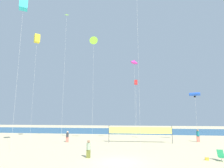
{
  "coord_description": "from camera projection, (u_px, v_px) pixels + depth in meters",
  "views": [
    {
      "loc": [
        1.63,
        -16.04,
        3.74
      ],
      "look_at": [
        -1.84,
        8.99,
        8.06
      ],
      "focal_mm": 30.11,
      "sensor_mm": 36.0,
      "label": 1
    }
  ],
  "objects": [
    {
      "name": "ground_plane",
      "position": [
        119.0,
        163.0,
        15.25
      ],
      "size": [
        120.0,
        120.0,
        0.0
      ],
      "primitive_type": "plane",
      "color": "beige"
    },
    {
      "name": "beachgoer_sage_shirt",
      "position": [
        88.0,
        148.0,
        17.11
      ],
      "size": [
        0.36,
        0.36,
        1.57
      ],
      "rotation": [
        0.0,
        0.0,
        2.7
      ],
      "color": "olive",
      "rests_on": "ground"
    },
    {
      "name": "folding_beach_chair",
      "position": [
        221.0,
        155.0,
        15.9
      ],
      "size": [
        0.52,
        0.65,
        0.89
      ],
      "rotation": [
        0.0,
        0.0,
        -0.32
      ],
      "color": "#1E8C4C",
      "rests_on": "ground"
    },
    {
      "name": "kite_lime_diamond",
      "position": [
        66.0,
        18.0,
        27.93
      ],
      "size": [
        0.66,
        0.66,
        18.87
      ],
      "color": "silver",
      "rests_on": "ground"
    },
    {
      "name": "kite_cyan_box",
      "position": [
        24.0,
        4.0,
        22.65
      ],
      "size": [
        1.3,
        1.3,
        17.92
      ],
      "color": "silver",
      "rests_on": "ground"
    },
    {
      "name": "kite_lime_delta",
      "position": [
        94.0,
        41.0,
        28.07
      ],
      "size": [
        1.25,
        0.39,
        15.49
      ],
      "color": "silver",
      "rests_on": "ground"
    },
    {
      "name": "beachgoer_teal_shirt",
      "position": [
        198.0,
        135.0,
        27.55
      ],
      "size": [
        0.41,
        0.41,
        1.8
      ],
      "rotation": [
        0.0,
        0.0,
        1.66
      ],
      "color": "#EA7260",
      "rests_on": "ground"
    },
    {
      "name": "kite_red_box",
      "position": [
        136.0,
        82.0,
        33.84
      ],
      "size": [
        0.6,
        0.6,
        10.17
      ],
      "color": "silver",
      "rests_on": "ground"
    },
    {
      "name": "beach_handbag",
      "position": [
        207.0,
        159.0,
        16.07
      ],
      "size": [
        0.29,
        0.15,
        0.23
      ],
      "primitive_type": "cube",
      "color": "gold",
      "rests_on": "ground"
    },
    {
      "name": "kite_blue_tube",
      "position": [
        195.0,
        94.0,
        28.97
      ],
      "size": [
        1.63,
        1.1,
        7.33
      ],
      "color": "silver",
      "rests_on": "ground"
    },
    {
      "name": "beachgoer_charcoal_shirt",
      "position": [
        67.0,
        136.0,
        27.36
      ],
      "size": [
        0.36,
        0.36,
        1.58
      ],
      "rotation": [
        0.0,
        0.0,
        4.96
      ],
      "color": "#EA7260",
      "rests_on": "ground"
    },
    {
      "name": "volleyball_net",
      "position": [
        140.0,
        131.0,
        26.76
      ],
      "size": [
        8.99,
        0.21,
        2.4
      ],
      "color": "#4C4C51",
      "rests_on": "ground"
    },
    {
      "name": "kite_magenta_inflatable",
      "position": [
        134.0,
        63.0,
        28.56
      ],
      "size": [
        1.31,
        1.3,
        12.15
      ],
      "color": "silver",
      "rests_on": "ground"
    },
    {
      "name": "ocean_band",
      "position": [
        132.0,
        131.0,
        48.2
      ],
      "size": [
        120.0,
        20.0,
        0.01
      ],
      "primitive_type": "cube",
      "color": "#28608C",
      "rests_on": "ground"
    },
    {
      "name": "kite_yellow_box",
      "position": [
        37.0,
        39.0,
        29.59
      ],
      "size": [
        1.12,
        1.12,
        16.44
      ],
      "color": "silver",
      "rests_on": "ground"
    }
  ]
}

